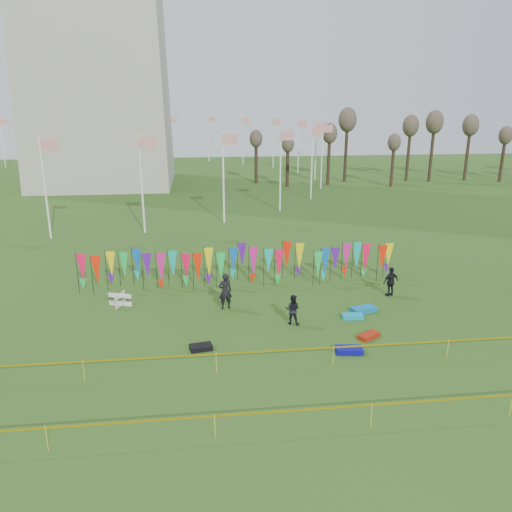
{
  "coord_description": "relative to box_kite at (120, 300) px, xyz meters",
  "views": [
    {
      "loc": [
        -2.31,
        -19.97,
        10.36
      ],
      "look_at": [
        0.77,
        6.0,
        2.28
      ],
      "focal_mm": 35.0,
      "sensor_mm": 36.0,
      "label": 1
    }
  ],
  "objects": [
    {
      "name": "caution_tape_near",
      "position": [
        6.35,
        -7.44,
        0.42
      ],
      "size": [
        26.0,
        0.02,
        0.9
      ],
      "color": "yellow",
      "rests_on": "ground"
    },
    {
      "name": "tree_line",
      "position": [
        38.58,
        38.77,
        5.81
      ],
      "size": [
        53.92,
        1.92,
        7.84
      ],
      "color": "#39291C",
      "rests_on": "ground"
    },
    {
      "name": "person_right",
      "position": [
        14.76,
        -0.28,
        0.48
      ],
      "size": [
        1.1,
        0.82,
        1.68
      ],
      "primitive_type": "imported",
      "rotation": [
        0.0,
        0.0,
        3.44
      ],
      "color": "black",
      "rests_on": "ground"
    },
    {
      "name": "flagpole_ring",
      "position": [
        -7.42,
        42.77,
        3.64
      ],
      "size": [
        57.4,
        56.16,
        8.0
      ],
      "color": "white",
      "rests_on": "ground"
    },
    {
      "name": "box_kite",
      "position": [
        0.0,
        0.0,
        0.0
      ],
      "size": [
        0.65,
        0.65,
        0.72
      ],
      "rotation": [
        0.0,
        0.0,
        -0.29
      ],
      "color": "red",
      "rests_on": "ground"
    },
    {
      "name": "kite_bag_turquoise",
      "position": [
        11.78,
        -2.99,
        -0.26
      ],
      "size": [
        1.07,
        0.59,
        0.21
      ],
      "primitive_type": "cube",
      "rotation": [
        0.0,
        0.0,
        -0.07
      ],
      "color": "#0D9FCD",
      "rests_on": "ground"
    },
    {
      "name": "kite_bag_blue",
      "position": [
        10.54,
        -6.45,
        -0.24
      ],
      "size": [
        1.21,
        0.73,
        0.24
      ],
      "primitive_type": "cube",
      "rotation": [
        0.0,
        0.0,
        -0.12
      ],
      "color": "#0B099A",
      "rests_on": "ground"
    },
    {
      "name": "ground",
      "position": [
        6.58,
        -5.23,
        -0.36
      ],
      "size": [
        160.0,
        160.0,
        0.0
      ],
      "primitive_type": "plane",
      "color": "#274B15",
      "rests_on": "ground"
    },
    {
      "name": "person_mid",
      "position": [
        8.65,
        -3.27,
        0.39
      ],
      "size": [
        0.85,
        0.69,
        1.51
      ],
      "primitive_type": "imported",
      "rotation": [
        0.0,
        0.0,
        2.77
      ],
      "color": "black",
      "rests_on": "ground"
    },
    {
      "name": "kite_bag_black",
      "position": [
        4.18,
        -5.42,
        -0.25
      ],
      "size": [
        1.04,
        0.72,
        0.22
      ],
      "primitive_type": "cube",
      "rotation": [
        0.0,
        0.0,
        0.18
      ],
      "color": "black",
      "rests_on": "ground"
    },
    {
      "name": "kite_bag_teal",
      "position": [
        12.59,
        -2.25,
        -0.24
      ],
      "size": [
        1.4,
        0.92,
        0.25
      ],
      "primitive_type": "cube",
      "rotation": [
        0.0,
        0.0,
        0.26
      ],
      "color": "#0D73B8",
      "rests_on": "ground"
    },
    {
      "name": "person_left",
      "position": [
        5.52,
        -0.99,
        0.61
      ],
      "size": [
        0.8,
        0.65,
        1.94
      ],
      "primitive_type": "imported",
      "rotation": [
        0.0,
        0.0,
        3.35
      ],
      "color": "black",
      "rests_on": "ground"
    },
    {
      "name": "banner_row",
      "position": [
        6.86,
        2.53,
        1.02
      ],
      "size": [
        18.64,
        0.64,
        2.27
      ],
      "color": "black",
      "rests_on": "ground"
    },
    {
      "name": "caution_tape_far",
      "position": [
        6.35,
        -11.52,
        0.42
      ],
      "size": [
        26.0,
        0.02,
        0.9
      ],
      "color": "yellow",
      "rests_on": "ground"
    },
    {
      "name": "kite_bag_red",
      "position": [
        11.86,
        -5.17,
        -0.26
      ],
      "size": [
        1.18,
        1.01,
        0.2
      ],
      "primitive_type": "cube",
      "rotation": [
        0.0,
        0.0,
        0.58
      ],
      "color": "#AE200B",
      "rests_on": "ground"
    }
  ]
}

